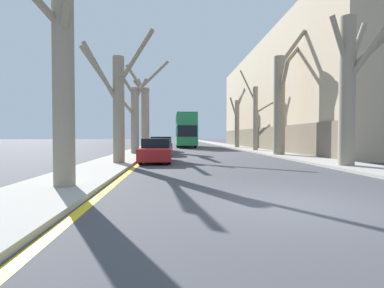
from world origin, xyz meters
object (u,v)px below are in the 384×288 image
(street_tree_right_1, at_px, (281,100))
(street_tree_right_0, at_px, (350,84))
(street_tree_left_0, at_px, (62,63))
(parked_car_0, at_px, (156,151))
(street_tree_left_2, at_px, (135,114))
(parked_car_2, at_px, (163,144))
(street_tree_right_3, at_px, (237,121))
(parked_car_1, at_px, (161,146))
(double_decker_bus, at_px, (185,129))
(street_tree_left_1, at_px, (117,103))
(street_tree_left_3, at_px, (144,113))
(street_tree_right_2, at_px, (255,115))

(street_tree_right_1, bearing_deg, street_tree_right_0, -89.03)
(street_tree_left_0, distance_m, street_tree_right_1, 17.52)
(street_tree_right_0, relative_size, parked_car_0, 1.59)
(street_tree_right_1, bearing_deg, street_tree_left_2, 170.05)
(parked_car_2, bearing_deg, street_tree_right_3, 39.04)
(street_tree_right_0, distance_m, parked_car_1, 14.24)
(street_tree_left_2, distance_m, double_decker_bus, 17.93)
(parked_car_0, bearing_deg, street_tree_left_2, 106.55)
(street_tree_left_0, xyz_separation_m, street_tree_left_1, (0.17, 7.14, -0.29))
(parked_car_0, bearing_deg, parked_car_2, 90.00)
(street_tree_right_0, relative_size, parked_car_2, 1.75)
(street_tree_right_1, bearing_deg, street_tree_left_3, 137.45)
(street_tree_left_3, height_order, double_decker_bus, street_tree_left_3)
(street_tree_left_1, xyz_separation_m, street_tree_right_3, (10.76, 21.25, 0.20))
(parked_car_0, relative_size, parked_car_1, 0.99)
(street_tree_right_1, relative_size, double_decker_bus, 0.80)
(street_tree_left_2, relative_size, parked_car_1, 1.68)
(parked_car_0, xyz_separation_m, parked_car_2, (-0.00, 12.35, 0.03))
(street_tree_right_2, bearing_deg, street_tree_right_1, -90.41)
(street_tree_right_2, relative_size, parked_car_1, 1.81)
(street_tree_left_2, bearing_deg, street_tree_left_0, -90.09)
(street_tree_right_2, bearing_deg, street_tree_right_3, 90.78)
(street_tree_left_1, distance_m, street_tree_right_0, 11.18)
(street_tree_right_3, relative_size, parked_car_1, 1.68)
(street_tree_left_0, relative_size, parked_car_1, 1.48)
(street_tree_right_0, distance_m, parked_car_2, 18.75)
(street_tree_left_3, height_order, street_tree_right_3, street_tree_left_3)
(street_tree_right_3, bearing_deg, street_tree_left_2, -130.36)
(double_decker_bus, distance_m, parked_car_1, 17.59)
(street_tree_right_0, distance_m, parked_car_0, 10.36)
(street_tree_left_3, bearing_deg, parked_car_2, -51.41)
(street_tree_right_0, relative_size, street_tree_right_1, 0.76)
(street_tree_right_0, xyz_separation_m, street_tree_right_3, (-0.20, 23.30, -0.53))
(street_tree_right_0, bearing_deg, street_tree_left_1, 169.45)
(street_tree_right_1, xyz_separation_m, street_tree_right_3, (-0.06, 14.76, -0.82))
(street_tree_left_0, distance_m, street_tree_right_2, 23.33)
(street_tree_right_0, bearing_deg, street_tree_left_0, -155.42)
(parked_car_1, bearing_deg, street_tree_left_3, 104.13)
(parked_car_1, bearing_deg, street_tree_left_1, -102.43)
(street_tree_left_2, bearing_deg, street_tree_right_0, -43.28)
(street_tree_right_2, bearing_deg, parked_car_0, -127.52)
(street_tree_right_0, xyz_separation_m, parked_car_2, (-9.11, 16.07, -3.20))
(street_tree_right_1, height_order, parked_car_1, street_tree_right_1)
(street_tree_left_0, bearing_deg, parked_car_2, 84.53)
(street_tree_right_0, relative_size, parked_car_1, 1.57)
(street_tree_left_1, relative_size, street_tree_right_2, 0.76)
(street_tree_right_1, xyz_separation_m, parked_car_2, (-8.96, 7.54, -3.49))
(street_tree_left_0, distance_m, street_tree_right_0, 12.25)
(street_tree_left_0, xyz_separation_m, street_tree_left_3, (-0.04, 23.75, 0.49))
(street_tree_right_2, bearing_deg, street_tree_left_3, 163.90)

